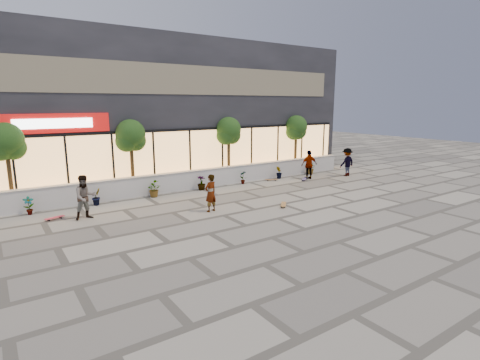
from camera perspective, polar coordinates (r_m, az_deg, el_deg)
ground at (r=15.75m, az=5.79°, el=-5.86°), size 80.00×80.00×0.00m
planter_wall at (r=21.28m, az=-6.37°, el=0.18°), size 22.00×0.42×1.04m
retail_building at (r=25.85m, az=-12.38°, el=10.31°), size 24.00×9.17×8.50m
shrub_a at (r=18.46m, az=-29.50°, el=-3.43°), size 0.43×0.29×0.81m
shrub_b at (r=18.86m, az=-21.03°, el=-2.39°), size 0.57×0.57×0.81m
shrub_c at (r=19.65m, az=-13.09°, el=-1.37°), size 0.68×0.77×0.81m
shrub_d at (r=20.79m, az=-5.90°, el=-0.42°), size 0.64×0.64×0.81m
shrub_e at (r=22.22m, az=0.46°, el=0.43°), size 0.46×0.35×0.81m
shrub_f at (r=23.90m, az=5.98°, el=1.16°), size 0.55×0.57×0.81m
shrub_g at (r=25.78m, az=10.75°, el=1.78°), size 0.77×0.84×0.81m
tree_west at (r=19.25m, az=-32.09°, el=4.69°), size 1.60×1.50×3.92m
tree_midwest at (r=20.22m, az=-16.32°, el=6.24°), size 1.60×1.50×3.92m
tree_mideast at (r=22.80m, az=-1.75°, el=7.25°), size 1.60×1.50×3.92m
tree_east at (r=26.16m, az=8.55°, el=7.69°), size 1.60×1.50×3.92m
skater_center at (r=16.51m, az=-4.50°, el=-2.00°), size 0.69×0.54×1.68m
skater_left at (r=16.65m, az=-22.52°, el=-2.45°), size 0.95×0.77×1.85m
skater_right_near at (r=24.00m, az=10.49°, el=2.30°), size 1.15×0.71×1.83m
skater_right_far at (r=25.61m, az=15.98°, el=2.64°), size 1.20×0.70×1.84m
skateboard_center at (r=17.61m, az=6.65°, el=-3.70°), size 0.76×0.79×0.11m
skateboard_left at (r=17.32m, az=-26.41°, el=-5.16°), size 0.82×0.40×0.10m
skateboard_right_near at (r=23.26m, az=4.82°, el=0.07°), size 0.77×0.56×0.09m
skateboard_right_far at (r=23.71m, az=9.77°, el=0.17°), size 0.78×0.67×0.10m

